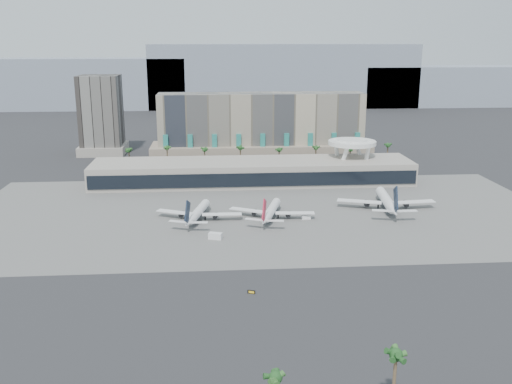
{
  "coord_description": "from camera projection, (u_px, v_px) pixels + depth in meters",
  "views": [
    {
      "loc": [
        -20.85,
        -186.91,
        74.31
      ],
      "look_at": [
        -3.56,
        40.0,
        13.51
      ],
      "focal_mm": 40.0,
      "sensor_mm": 36.0,
      "label": 1
    }
  ],
  "objects": [
    {
      "name": "terminal",
      "position": [
        253.0,
        171.0,
        304.89
      ],
      "size": [
        170.0,
        32.5,
        14.5
      ],
      "color": "#AFA699",
      "rests_on": "ground"
    },
    {
      "name": "airliner_centre",
      "position": [
        271.0,
        211.0,
        244.69
      ],
      "size": [
        36.38,
        37.72,
        13.34
      ],
      "rotation": [
        0.0,
        0.0,
        -0.28
      ],
      "color": "white",
      "rests_on": "ground"
    },
    {
      "name": "apron_pad",
      "position": [
        261.0,
        212.0,
        253.74
      ],
      "size": [
        260.0,
        130.0,
        0.06
      ],
      "primitive_type": "cube",
      "color": "#5B5B59",
      "rests_on": "ground"
    },
    {
      "name": "ground",
      "position": [
        275.0,
        258.0,
        200.76
      ],
      "size": [
        900.0,
        900.0,
        0.0
      ],
      "primitive_type": "plane",
      "color": "#232326",
      "rests_on": "ground"
    },
    {
      "name": "taxiway_sign",
      "position": [
        251.0,
        292.0,
        172.46
      ],
      "size": [
        2.35,
        1.1,
        1.08
      ],
      "rotation": [
        0.0,
        0.0,
        -0.34
      ],
      "color": "black",
      "rests_on": "ground"
    },
    {
      "name": "near_palm_b",
      "position": [
        396.0,
        361.0,
        114.29
      ],
      "size": [
        6.0,
        6.0,
        14.83
      ],
      "color": "brown",
      "rests_on": "ground"
    },
    {
      "name": "mountain_ridge",
      "position": [
        255.0,
        80.0,
        647.86
      ],
      "size": [
        680.0,
        60.0,
        70.0
      ],
      "color": "gray",
      "rests_on": "ground"
    },
    {
      "name": "airliner_right",
      "position": [
        387.0,
        201.0,
        257.72
      ],
      "size": [
        44.39,
        45.93,
        15.88
      ],
      "rotation": [
        0.0,
        0.0,
        -0.12
      ],
      "color": "white",
      "rests_on": "ground"
    },
    {
      "name": "airliner_left",
      "position": [
        198.0,
        212.0,
        242.45
      ],
      "size": [
        36.76,
        38.19,
        13.38
      ],
      "rotation": [
        0.0,
        0.0,
        -0.23
      ],
      "color": "white",
      "rests_on": "ground"
    },
    {
      "name": "office_tower",
      "position": [
        102.0,
        120.0,
        380.53
      ],
      "size": [
        30.0,
        30.0,
        52.0
      ],
      "color": "black",
      "rests_on": "ground"
    },
    {
      "name": "near_palm_a",
      "position": [
        276.0,
        384.0,
        114.69
      ],
      "size": [
        6.0,
        6.0,
        10.21
      ],
      "color": "brown",
      "rests_on": "ground"
    },
    {
      "name": "hotel",
      "position": [
        261.0,
        133.0,
        365.17
      ],
      "size": [
        140.0,
        30.0,
        42.0
      ],
      "color": "tan",
      "rests_on": "ground"
    },
    {
      "name": "service_vehicle_b",
      "position": [
        306.0,
        217.0,
        244.13
      ],
      "size": [
        3.73,
        2.18,
        1.9
      ],
      "primitive_type": "cube",
      "rotation": [
        0.0,
        0.0,
        0.02
      ],
      "color": "white",
      "rests_on": "ground"
    },
    {
      "name": "saucer_structure",
      "position": [
        352.0,
        146.0,
        311.78
      ],
      "size": [
        26.0,
        26.0,
        21.89
      ],
      "color": "white",
      "rests_on": "ground"
    },
    {
      "name": "service_vehicle_a",
      "position": [
        215.0,
        236.0,
        219.48
      ],
      "size": [
        5.67,
        4.03,
        2.51
      ],
      "primitive_type": "cube",
      "rotation": [
        0.0,
        0.0,
        -0.33
      ],
      "color": "silver",
      "rests_on": "ground"
    },
    {
      "name": "palm_row",
      "position": [
        260.0,
        151.0,
        338.25
      ],
      "size": [
        157.8,
        2.8,
        13.1
      ],
      "color": "brown",
      "rests_on": "ground"
    }
  ]
}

